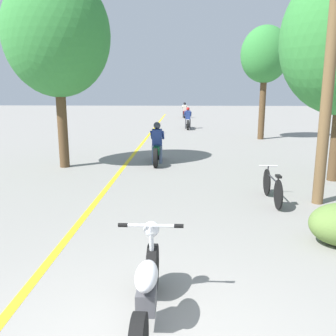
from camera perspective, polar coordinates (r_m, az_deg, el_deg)
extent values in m
cube|color=yellow|center=(15.67, -4.88, 3.05)|extent=(0.14, 48.00, 0.01)
cylinder|color=brown|center=(8.51, 24.84, 18.02)|extent=(0.24, 0.24, 7.02)
cylinder|color=#513A23|center=(19.41, 14.89, 9.69)|extent=(0.32, 0.32, 3.54)
ellipsoid|color=#337F38|center=(19.48, 15.31, 17.18)|extent=(2.46, 2.21, 2.83)
cylinder|color=#513A23|center=(12.23, -16.63, 7.44)|extent=(0.32, 0.32, 3.16)
ellipsoid|color=#337F38|center=(12.31, -17.42, 19.75)|extent=(3.34, 3.00, 3.84)
cylinder|color=black|center=(4.62, -2.49, -15.90)|extent=(0.12, 0.63, 0.63)
ellipsoid|color=silver|center=(3.85, -3.48, -16.83)|extent=(0.24, 0.58, 0.21)
cube|color=#4C4C51|center=(3.98, -3.43, -20.10)|extent=(0.20, 0.36, 0.24)
cylinder|color=silver|center=(4.40, -2.63, -12.72)|extent=(0.06, 0.23, 0.67)
cylinder|color=silver|center=(4.19, -2.78, -9.20)|extent=(0.65, 0.04, 0.04)
cylinder|color=black|center=(4.23, -7.25, -9.07)|extent=(0.11, 0.05, 0.05)
cylinder|color=black|center=(4.17, 1.75, -9.28)|extent=(0.11, 0.05, 0.05)
sphere|color=silver|center=(4.30, -2.66, -9.76)|extent=(0.19, 0.19, 0.19)
cylinder|color=black|center=(13.22, -1.52, 2.78)|extent=(0.12, 0.64, 0.64)
cylinder|color=black|center=(11.81, -2.00, 1.63)|extent=(0.12, 0.64, 0.64)
cube|color=#0C4723|center=(12.48, -1.75, 3.05)|extent=(0.20, 0.92, 0.28)
cylinder|color=silver|center=(13.03, -1.57, 5.62)|extent=(0.50, 0.03, 0.03)
cylinder|color=slate|center=(12.48, -2.36, 2.19)|extent=(0.11, 0.11, 0.64)
cylinder|color=slate|center=(12.46, -1.17, 2.19)|extent=(0.11, 0.11, 0.64)
cube|color=navy|center=(12.40, -1.77, 4.96)|extent=(0.34, 0.28, 0.59)
cylinder|color=navy|center=(12.57, -2.63, 5.31)|extent=(0.08, 0.46, 0.36)
cylinder|color=navy|center=(12.54, -0.81, 5.30)|extent=(0.08, 0.46, 0.36)
sphere|color=#2D333D|center=(12.40, -1.77, 6.83)|extent=(0.24, 0.24, 0.24)
cylinder|color=black|center=(24.94, 3.17, 7.23)|extent=(0.12, 0.65, 0.65)
cylinder|color=black|center=(23.40, 3.22, 6.90)|extent=(0.12, 0.65, 0.65)
cube|color=silver|center=(24.16, 3.20, 7.49)|extent=(0.20, 0.99, 0.28)
cylinder|color=silver|center=(24.79, 3.19, 8.76)|extent=(0.50, 0.03, 0.03)
cylinder|color=#38383D|center=(24.12, 2.88, 7.06)|extent=(0.11, 0.11, 0.64)
cylinder|color=#38383D|center=(24.12, 3.51, 7.05)|extent=(0.11, 0.11, 0.64)
cube|color=navy|center=(24.11, 3.21, 8.50)|extent=(0.34, 0.28, 0.59)
cylinder|color=navy|center=(24.26, 2.73, 8.66)|extent=(0.08, 0.47, 0.36)
cylinder|color=navy|center=(24.26, 3.69, 8.65)|extent=(0.08, 0.47, 0.36)
sphere|color=#B21919|center=(24.12, 3.22, 9.45)|extent=(0.22, 0.22, 0.22)
cylinder|color=black|center=(35.07, 2.67, 8.67)|extent=(0.12, 0.64, 0.64)
cylinder|color=black|center=(33.59, 2.68, 8.51)|extent=(0.12, 0.64, 0.64)
cube|color=maroon|center=(34.32, 2.68, 8.89)|extent=(0.20, 0.95, 0.28)
cylinder|color=silver|center=(34.93, 2.68, 9.75)|extent=(0.50, 0.03, 0.03)
cylinder|color=#282D3D|center=(34.28, 2.45, 8.59)|extent=(0.11, 0.11, 0.64)
cylinder|color=#282D3D|center=(34.28, 2.89, 8.59)|extent=(0.11, 0.11, 0.64)
cube|color=silver|center=(34.28, 2.68, 9.60)|extent=(0.34, 0.28, 0.59)
cylinder|color=silver|center=(34.43, 2.35, 9.70)|extent=(0.08, 0.46, 0.36)
cylinder|color=silver|center=(34.44, 3.02, 9.70)|extent=(0.08, 0.46, 0.36)
sphere|color=black|center=(34.30, 2.69, 10.27)|extent=(0.24, 0.24, 0.24)
cylinder|color=black|center=(9.00, 15.56, -2.20)|extent=(0.04, 0.64, 0.64)
cylinder|color=black|center=(7.99, 17.27, -4.11)|extent=(0.04, 0.64, 0.64)
cylinder|color=black|center=(8.44, 16.46, -1.62)|extent=(0.04, 0.86, 0.04)
cylinder|color=black|center=(8.01, 17.21, -2.62)|extent=(0.03, 0.03, 0.39)
cube|color=black|center=(7.97, 17.30, -1.28)|extent=(0.10, 0.20, 0.05)
cylinder|color=black|center=(8.90, 15.71, -0.97)|extent=(0.03, 0.03, 0.42)
cylinder|color=silver|center=(8.86, 15.79, 0.35)|extent=(0.44, 0.03, 0.03)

